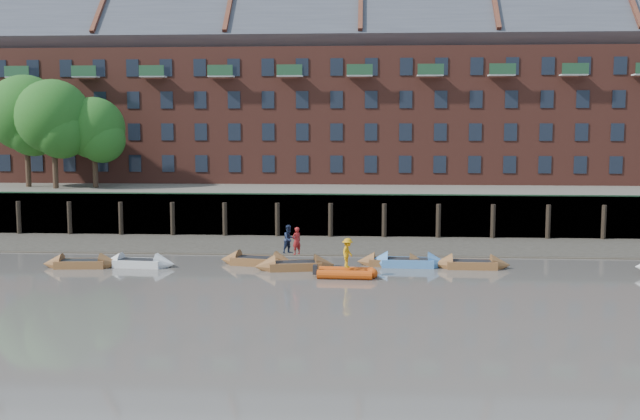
# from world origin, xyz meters

# --- Properties ---
(ground) EXTENTS (220.00, 220.00, 0.00)m
(ground) POSITION_xyz_m (0.00, 0.00, 0.00)
(ground) COLOR #5F5952
(ground) RESTS_ON ground
(foreshore) EXTENTS (110.00, 8.00, 0.50)m
(foreshore) POSITION_xyz_m (0.00, 18.00, 0.00)
(foreshore) COLOR #3D382F
(foreshore) RESTS_ON ground
(mud_band) EXTENTS (110.00, 1.60, 0.10)m
(mud_band) POSITION_xyz_m (0.00, 14.60, 0.00)
(mud_band) COLOR #4C4336
(mud_band) RESTS_ON ground
(river_wall) EXTENTS (110.00, 1.23, 3.30)m
(river_wall) POSITION_xyz_m (-0.00, 22.38, 1.59)
(river_wall) COLOR #2D2A26
(river_wall) RESTS_ON ground
(bank_terrace) EXTENTS (110.00, 28.00, 3.20)m
(bank_terrace) POSITION_xyz_m (0.00, 36.00, 1.60)
(bank_terrace) COLOR #5E594D
(bank_terrace) RESTS_ON ground
(apartment_terrace) EXTENTS (80.60, 15.56, 20.98)m
(apartment_terrace) POSITION_xyz_m (-0.00, 36.99, 12.82)
(apartment_terrace) COLOR brown
(apartment_terrace) RESTS_ON bank_terrace
(tree_cluster) EXTENTS (11.76, 7.74, 9.40)m
(tree_cluster) POSITION_xyz_m (-25.62, 27.35, 9.00)
(tree_cluster) COLOR #3A281C
(tree_cluster) RESTS_ON bank_terrace
(rowboat_0) EXTENTS (4.60, 1.69, 1.31)m
(rowboat_0) POSITION_xyz_m (-16.18, 9.06, 0.23)
(rowboat_0) COLOR brown
(rowboat_0) RESTS_ON ground
(rowboat_1) EXTENTS (4.54, 1.70, 1.29)m
(rowboat_1) POSITION_xyz_m (-12.83, 9.50, 0.23)
(rowboat_1) COLOR silver
(rowboat_1) RESTS_ON ground
(rowboat_2) EXTENTS (4.85, 2.25, 1.36)m
(rowboat_2) POSITION_xyz_m (-5.89, 10.54, 0.24)
(rowboat_2) COLOR brown
(rowboat_2) RESTS_ON ground
(rowboat_3) EXTENTS (4.89, 2.27, 1.37)m
(rowboat_3) POSITION_xyz_m (-3.46, 9.16, 0.24)
(rowboat_3) COLOR brown
(rowboat_3) RESTS_ON ground
(rowboat_4) EXTENTS (4.30, 1.56, 1.22)m
(rowboat_4) POSITION_xyz_m (2.24, 10.79, 0.22)
(rowboat_4) COLOR brown
(rowboat_4) RESTS_ON ground
(rowboat_5) EXTENTS (4.83, 1.59, 1.39)m
(rowboat_5) POSITION_xyz_m (3.17, 10.58, 0.24)
(rowboat_5) COLOR #4982C0
(rowboat_5) RESTS_ON ground
(rowboat_6) EXTENTS (4.56, 1.42, 1.32)m
(rowboat_6) POSITION_xyz_m (6.88, 10.27, 0.23)
(rowboat_6) COLOR brown
(rowboat_6) RESTS_ON ground
(rib_tender) EXTENTS (3.35, 1.70, 0.58)m
(rib_tender) POSITION_xyz_m (-0.32, 7.16, 0.25)
(rib_tender) COLOR #C8430B
(rib_tender) RESTS_ON ground
(person_rower_a) EXTENTS (0.69, 0.68, 1.61)m
(person_rower_a) POSITION_xyz_m (-3.35, 9.06, 1.72)
(person_rower_a) COLOR maroon
(person_rower_a) RESTS_ON rowboat_3
(person_rower_b) EXTENTS (1.03, 1.03, 1.69)m
(person_rower_b) POSITION_xyz_m (-3.82, 9.46, 1.76)
(person_rower_b) COLOR #19233F
(person_rower_b) RESTS_ON rowboat_3
(person_rib_crew) EXTENTS (0.91, 1.20, 1.64)m
(person_rib_crew) POSITION_xyz_m (-0.34, 7.26, 1.36)
(person_rib_crew) COLOR orange
(person_rib_crew) RESTS_ON rib_tender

